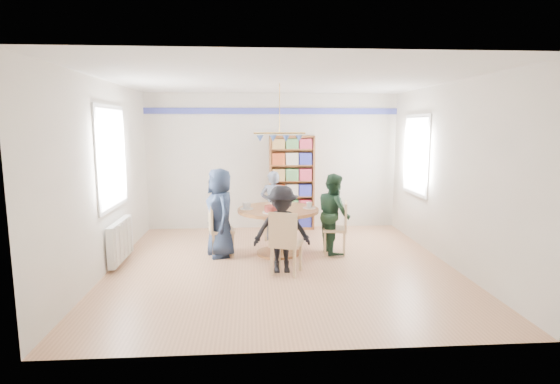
{
  "coord_description": "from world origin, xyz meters",
  "views": [
    {
      "loc": [
        -0.46,
        -6.24,
        2.06
      ],
      "look_at": [
        0.0,
        0.4,
        1.05
      ],
      "focal_mm": 28.0,
      "sensor_mm": 36.0,
      "label": 1
    }
  ],
  "objects": [
    {
      "name": "person_near",
      "position": [
        -0.02,
        -0.27,
        0.62
      ],
      "size": [
        0.8,
        0.47,
        1.24
      ],
      "primitive_type": "imported",
      "rotation": [
        0.0,
        0.0,
        0.01
      ],
      "color": "black",
      "rests_on": "ground"
    },
    {
      "name": "bookshelf",
      "position": [
        0.37,
        2.34,
        0.92
      ],
      "size": [
        0.89,
        0.27,
        1.87
      ],
      "color": "brown",
      "rests_on": "ground"
    },
    {
      "name": "tableware",
      "position": [
        -0.04,
        0.63,
        0.82
      ],
      "size": [
        1.21,
        1.21,
        0.32
      ],
      "color": "white",
      "rests_on": "dining_table"
    },
    {
      "name": "dining_table",
      "position": [
        -0.01,
        0.61,
        0.56
      ],
      "size": [
        1.3,
        1.3,
        0.75
      ],
      "color": "#985B31",
      "rests_on": "ground"
    },
    {
      "name": "chair_far",
      "position": [
        0.01,
        1.59,
        0.47
      ],
      "size": [
        0.45,
        0.45,
        0.85
      ],
      "color": "tan",
      "rests_on": "ground"
    },
    {
      "name": "radiator",
      "position": [
        -2.42,
        0.3,
        0.35
      ],
      "size": [
        0.12,
        1.0,
        0.6
      ],
      "color": "silver",
      "rests_on": "ground"
    },
    {
      "name": "ground",
      "position": [
        0.0,
        0.0,
        0.0
      ],
      "size": [
        5.0,
        5.0,
        0.0
      ],
      "primitive_type": "plane",
      "color": "tan"
    },
    {
      "name": "room_shell",
      "position": [
        -0.26,
        0.87,
        1.65
      ],
      "size": [
        5.0,
        5.0,
        5.0
      ],
      "color": "white",
      "rests_on": "ground"
    },
    {
      "name": "person_right",
      "position": [
        0.9,
        0.64,
        0.65
      ],
      "size": [
        0.59,
        0.7,
        1.31
      ],
      "primitive_type": "imported",
      "rotation": [
        0.0,
        0.0,
        1.72
      ],
      "color": "#18301F",
      "rests_on": "ground"
    },
    {
      "name": "person_left",
      "position": [
        -0.93,
        0.56,
        0.7
      ],
      "size": [
        0.65,
        0.8,
        1.41
      ],
      "primitive_type": "imported",
      "rotation": [
        0.0,
        0.0,
        -1.23
      ],
      "color": "#1A253A",
      "rests_on": "ground"
    },
    {
      "name": "person_far",
      "position": [
        -0.05,
        1.52,
        0.63
      ],
      "size": [
        0.5,
        0.36,
        1.27
      ],
      "primitive_type": "imported",
      "rotation": [
        0.0,
        0.0,
        3.01
      ],
      "color": "gray",
      "rests_on": "ground"
    },
    {
      "name": "chair_right",
      "position": [
        0.98,
        0.57,
        0.47
      ],
      "size": [
        0.44,
        0.44,
        0.85
      ],
      "color": "tan",
      "rests_on": "ground"
    },
    {
      "name": "chair_near",
      "position": [
        0.01,
        -0.4,
        0.5
      ],
      "size": [
        0.52,
        0.52,
        0.9
      ],
      "color": "tan",
      "rests_on": "ground"
    },
    {
      "name": "chair_left",
      "position": [
        -0.99,
        0.59,
        0.47
      ],
      "size": [
        0.44,
        0.44,
        0.86
      ],
      "color": "tan",
      "rests_on": "ground"
    }
  ]
}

